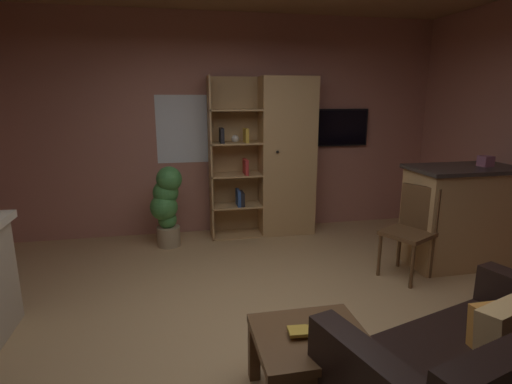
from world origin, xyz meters
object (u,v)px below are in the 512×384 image
kitchen_bar_counter (469,215)px  table_book_1 (298,331)px  coffee_table (311,348)px  potted_floor_plant (167,203)px  bookshelf_cabinet (280,158)px  table_book_0 (312,330)px  dining_chair (412,225)px  wall_mounted_tv (336,128)px  tissue_box (486,161)px

kitchen_bar_counter → table_book_1: 2.93m
coffee_table → potted_floor_plant: potted_floor_plant is taller
bookshelf_cabinet → table_book_0: 3.11m
table_book_0 → dining_chair: 2.12m
bookshelf_cabinet → table_book_0: size_ratio=15.76×
kitchen_bar_counter → wall_mounted_tv: size_ratio=1.53×
table_book_1 → potted_floor_plant: potted_floor_plant is taller
bookshelf_cabinet → potted_floor_plant: bearing=-170.6°
coffee_table → table_book_0: table_book_0 is taller
dining_chair → wall_mounted_tv: wall_mounted_tv is taller
bookshelf_cabinet → table_book_1: 3.15m
bookshelf_cabinet → dining_chair: 1.90m
wall_mounted_tv → bookshelf_cabinet: bearing=-166.1°
kitchen_bar_counter → dining_chair: kitchen_bar_counter is taller
table_book_1 → kitchen_bar_counter: bearing=33.8°
potted_floor_plant → wall_mounted_tv: 2.50m
table_book_1 → potted_floor_plant: size_ratio=0.12×
kitchen_bar_counter → coffee_table: kitchen_bar_counter is taller
table_book_0 → wall_mounted_tv: (1.44, 3.21, 0.92)m
coffee_table → dining_chair: bearing=43.1°
table_book_1 → potted_floor_plant: (-0.78, 2.79, 0.07)m
tissue_box → coffee_table: (-2.45, -1.62, -0.78)m
potted_floor_plant → table_book_1: bearing=-74.3°
potted_floor_plant → wall_mounted_tv: bearing=11.1°
wall_mounted_tv → coffee_table: bearing=-114.1°
tissue_box → potted_floor_plant: bearing=160.6°
table_book_1 → wall_mounted_tv: (1.53, 3.24, 0.90)m
table_book_1 → coffee_table: bearing=-1.5°
bookshelf_cabinet → dining_chair: bearing=-58.2°
table_book_0 → dining_chair: size_ratio=0.14×
coffee_table → wall_mounted_tv: (1.45, 3.24, 1.02)m
kitchen_bar_counter → table_book_1: size_ratio=11.64×
kitchen_bar_counter → table_book_1: kitchen_bar_counter is taller
bookshelf_cabinet → tissue_box: (1.85, -1.41, 0.12)m
bookshelf_cabinet → wall_mounted_tv: 0.95m
kitchen_bar_counter → dining_chair: (-0.78, -0.17, -0.01)m
table_book_0 → dining_chair: (1.56, 1.44, 0.08)m
bookshelf_cabinet → kitchen_bar_counter: bookshelf_cabinet is taller
coffee_table → wall_mounted_tv: size_ratio=0.73×
wall_mounted_tv → table_book_1: bearing=-115.3°
kitchen_bar_counter → table_book_0: size_ratio=10.59×
table_book_1 → dining_chair: 2.21m
table_book_1 → bookshelf_cabinet: bearing=77.4°
table_book_0 → table_book_1: size_ratio=1.10×
tissue_box → potted_floor_plant: tissue_box is taller
dining_chair → wall_mounted_tv: 1.97m
bookshelf_cabinet → table_book_1: (-0.68, -3.03, -0.54)m
tissue_box → dining_chair: tissue_box is taller
kitchen_bar_counter → dining_chair: bearing=-168.1°
potted_floor_plant → table_book_0: bearing=-72.4°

